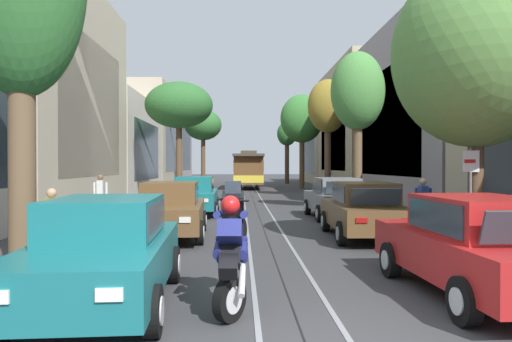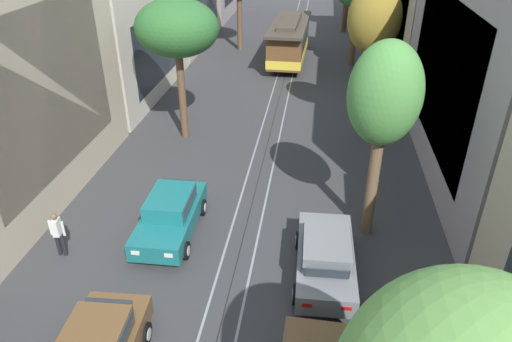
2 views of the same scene
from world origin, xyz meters
TOP-DOWN VIEW (x-y plane):
  - ground_plane at (0.00, 24.78)m, footprint 160.00×160.00m
  - trolley_track_rails at (0.00, 28.98)m, footprint 1.14×69.95m
  - building_facade_left at (-9.93, 31.46)m, footprint 5.97×61.65m
  - building_facade_right at (10.03, 29.77)m, footprint 5.55×61.65m
  - parked_car_teal_mid_left at (-2.68, 14.74)m, footprint 2.04×4.38m
  - parked_car_grey_mid_right at (2.96, 13.11)m, footprint 2.07×4.39m
  - street_tree_kerb_left_second at (-4.37, 22.87)m, footprint 3.99×3.53m
  - street_tree_kerb_right_second at (4.48, 15.81)m, footprint 2.40×2.22m
  - street_tree_kerb_right_mid at (4.83, 24.93)m, footprint 2.57×2.27m
  - cable_car_trolley at (0.00, 36.56)m, footprint 2.81×9.17m
  - pedestrian_on_right_pavement at (-6.08, 12.98)m, footprint 0.55×0.38m

SIDE VIEW (x-z plane):
  - ground_plane at x=0.00m, z-range 0.00..0.00m
  - trolley_track_rails at x=0.00m, z-range 0.00..0.01m
  - parked_car_teal_mid_left at x=-2.68m, z-range 0.01..1.59m
  - parked_car_grey_mid_right at x=2.96m, z-range 0.01..1.59m
  - pedestrian_on_right_pavement at x=-6.08m, z-range 0.11..1.83m
  - cable_car_trolley at x=0.00m, z-range 0.02..3.30m
  - building_facade_right at x=10.03m, z-range -0.86..9.93m
  - building_facade_left at x=-9.93m, z-range -0.53..9.76m
  - street_tree_kerb_right_second at x=4.48m, z-range 1.70..8.84m
  - street_tree_kerb_left_second at x=-4.37m, z-range 2.07..9.05m
  - street_tree_kerb_right_mid at x=4.83m, z-range 1.94..9.50m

